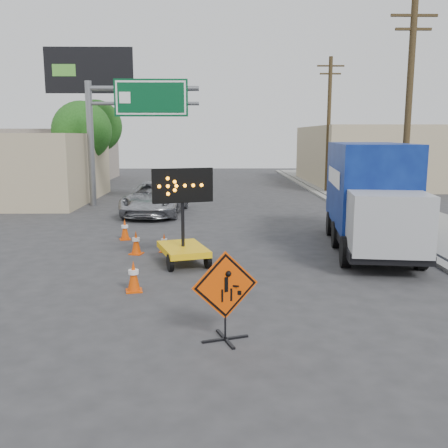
{
  "coord_description": "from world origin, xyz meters",
  "views": [
    {
      "loc": [
        0.38,
        -9.99,
        3.88
      ],
      "look_at": [
        0.61,
        2.88,
        1.59
      ],
      "focal_mm": 40.0,
      "sensor_mm": 36.0,
      "label": 1
    }
  ],
  "objects_px": {
    "pickup_truck": "(156,198)",
    "arrow_board": "(183,243)",
    "construction_sign": "(225,294)",
    "box_truck": "(369,202)"
  },
  "relations": [
    {
      "from": "pickup_truck",
      "to": "box_truck",
      "type": "height_order",
      "value": "box_truck"
    },
    {
      "from": "arrow_board",
      "to": "pickup_truck",
      "type": "xyz_separation_m",
      "value": [
        -1.98,
        9.86,
        0.15
      ]
    },
    {
      "from": "construction_sign",
      "to": "arrow_board",
      "type": "relative_size",
      "value": 0.6
    },
    {
      "from": "pickup_truck",
      "to": "arrow_board",
      "type": "bearing_deg",
      "value": -73.92
    },
    {
      "from": "construction_sign",
      "to": "box_truck",
      "type": "bearing_deg",
      "value": 38.2
    },
    {
      "from": "construction_sign",
      "to": "arrow_board",
      "type": "distance_m",
      "value": 5.93
    },
    {
      "from": "construction_sign",
      "to": "arrow_board",
      "type": "xyz_separation_m",
      "value": [
        -1.17,
        5.81,
        -0.27
      ]
    },
    {
      "from": "arrow_board",
      "to": "pickup_truck",
      "type": "height_order",
      "value": "arrow_board"
    },
    {
      "from": "pickup_truck",
      "to": "box_truck",
      "type": "distance_m",
      "value": 11.44
    },
    {
      "from": "arrow_board",
      "to": "construction_sign",
      "type": "bearing_deg",
      "value": -96.09
    }
  ]
}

